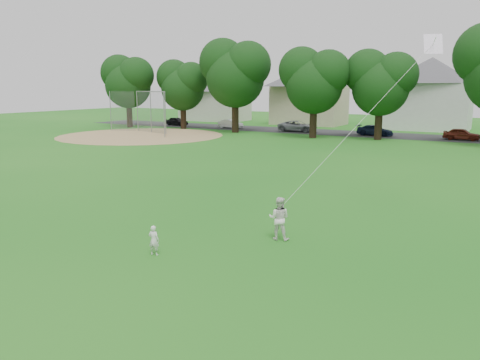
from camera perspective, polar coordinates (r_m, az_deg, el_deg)
The scene contains 10 objects.
ground at distance 15.32m, azimuth -9.69°, elevation -9.09°, with size 160.00×160.00×0.00m, color #166317.
street at distance 54.01m, azimuth 20.24°, elevation 4.99°, with size 90.00×7.00×0.01m, color #2D2D30.
dirt_infield at distance 52.84m, azimuth -11.95°, elevation 5.33°, with size 18.00×18.00×0.02m, color #9E7F51.
toddler at distance 15.26m, azimuth -10.46°, elevation -7.24°, with size 0.36×0.23×0.98m, color white.
older_boy at distance 16.46m, azimuth 4.78°, elevation -4.69°, with size 0.75×0.58×1.54m, color white.
kite at distance 17.82m, azimuth 14.43°, elevation 6.82°, with size 2.38×3.13×8.89m.
baseball_backstop at distance 55.79m, azimuth -11.27°, elevation 8.09°, with size 10.50×4.12×4.75m.
tree_row at distance 47.55m, azimuth 21.72°, elevation 12.16°, with size 80.35×8.54×11.15m.
parked_cars at distance 52.23m, azimuth 26.93°, elevation 4.96°, with size 73.38×2.47×1.29m.
house_row at distance 63.69m, azimuth 21.78°, elevation 10.25°, with size 77.17×14.05×10.42m.
Camera 1 is at (9.32, -10.94, 5.29)m, focal length 35.00 mm.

